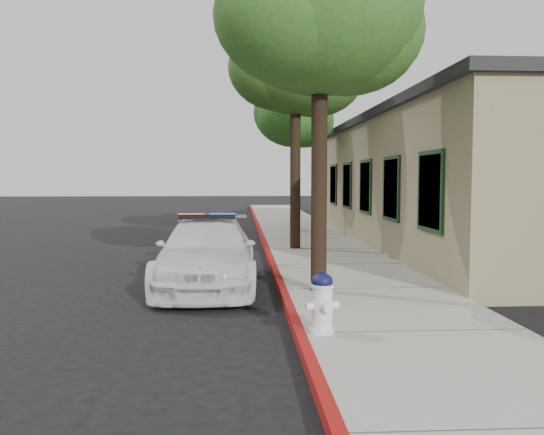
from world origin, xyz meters
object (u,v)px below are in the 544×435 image
Objects in this scene: fire_hydrant at (322,302)px; street_tree_near at (321,16)px; street_tree_mid at (296,66)px; street_tree_far at (295,116)px; police_car at (207,253)px; clapboard_building at (452,181)px.

street_tree_near reaches higher than fire_hydrant.
street_tree_mid reaches higher than fire_hydrant.
police_car is at bearing -105.01° from street_tree_far.
police_car is 0.68× the size of street_tree_mid.
street_tree_mid is (0.21, 6.41, 0.38)m from street_tree_near.
street_tree_near is (-5.98, -9.19, 2.97)m from clapboard_building.
street_tree_far is (0.49, 5.34, -0.87)m from street_tree_mid.
street_tree_far reaches higher than fire_hydrant.
police_car is 11.55m from street_tree_far.
street_tree_far is at bearing 86.60° from street_tree_near.
street_tree_mid reaches higher than clapboard_building.
street_tree_mid is at bearing 72.30° from fire_hydrant.
street_tree_far is at bearing 71.69° from fire_hydrant.
street_tree_mid is at bearing 65.97° from police_car.
clapboard_building is 2.96× the size of street_tree_mid.
fire_hydrant is 0.12× the size of street_tree_mid.
street_tree_mid reaches higher than street_tree_near.
police_car is 7.41m from street_tree_mid.
street_tree_mid reaches higher than street_tree_far.
fire_hydrant is (-6.34, -12.01, -1.56)m from clapboard_building.
clapboard_building is at bearing -25.88° from street_tree_far.
street_tree_near is 1.12× the size of street_tree_far.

